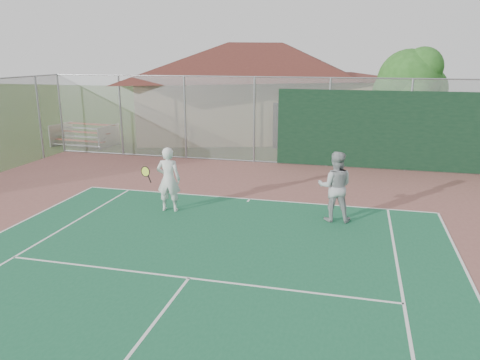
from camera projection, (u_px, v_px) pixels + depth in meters
name	position (u px, v px, depth m)	size (l,w,h in m)	color
back_fence	(331.00, 125.00, 18.38)	(20.08, 0.11, 3.53)	gray
clubhouse	(259.00, 80.00, 26.01)	(15.67, 12.60, 5.89)	#CCB382
bleachers	(84.00, 135.00, 23.00)	(2.88, 1.87, 1.04)	#9C3D24
tree	(411.00, 83.00, 21.47)	(3.38, 3.20, 4.71)	#321C12
player_white_front	(168.00, 180.00, 13.24)	(1.08, 0.64, 1.85)	silver
player_grey_back	(335.00, 187.00, 12.45)	(0.97, 0.78, 1.90)	#9EA0A2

